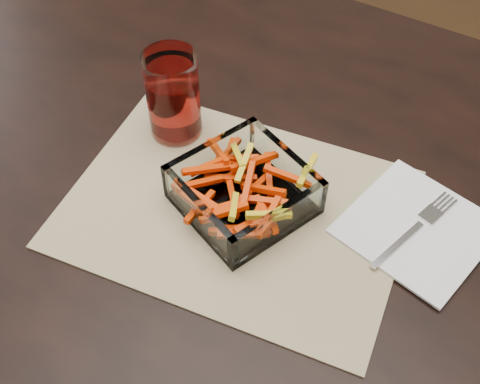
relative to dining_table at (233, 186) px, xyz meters
name	(u,v)px	position (x,y,z in m)	size (l,w,h in m)	color
dining_table	(233,186)	(0.00, 0.00, 0.00)	(1.60, 0.90, 0.75)	black
placemat	(236,208)	(0.06, -0.10, 0.09)	(0.45, 0.33, 0.00)	tan
glass_bowl	(244,192)	(0.07, -0.09, 0.12)	(0.20, 0.20, 0.06)	white
tumbler	(173,98)	(-0.09, -0.01, 0.15)	(0.08, 0.08, 0.14)	white
napkin	(417,228)	(0.29, 0.00, 0.09)	(0.17, 0.17, 0.00)	white
fork	(416,227)	(0.29, -0.01, 0.10)	(0.06, 0.17, 0.00)	silver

